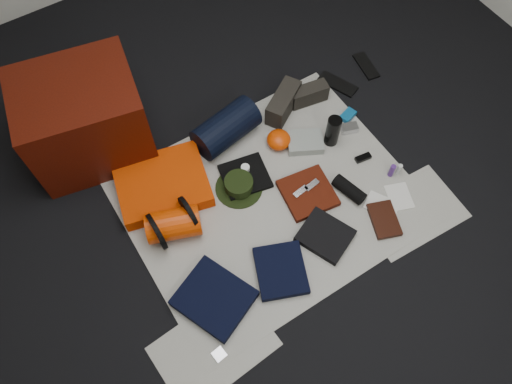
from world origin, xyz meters
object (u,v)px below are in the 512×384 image
water_bottle (333,131)px  compact_camera (349,128)px  stuff_sack (174,224)px  paperback_book (384,220)px  sleeping_pad (163,184)px  red_cabinet (85,119)px  navy_duffel (226,128)px

water_bottle → compact_camera: (0.15, 0.01, -0.09)m
stuff_sack → water_bottle: (1.11, 0.02, 0.02)m
paperback_book → stuff_sack: bearing=171.3°
compact_camera → paperback_book: bearing=-89.9°
sleeping_pad → water_bottle: (1.04, -0.26, 0.06)m
stuff_sack → paperback_book: (1.04, -0.58, -0.07)m
water_bottle → compact_camera: 0.17m
red_cabinet → compact_camera: bearing=-16.9°
water_bottle → compact_camera: bearing=2.1°
water_bottle → paperback_book: (-0.07, -0.61, -0.09)m
stuff_sack → water_bottle: bearing=1.2°
red_cabinet → navy_duffel: 0.82m
navy_duffel → paperback_book: (0.46, -0.98, -0.09)m
navy_duffel → compact_camera: (0.68, -0.36, -0.09)m
stuff_sack → navy_duffel: navy_duffel is taller
sleeping_pad → compact_camera: (1.19, -0.25, -0.03)m
compact_camera → stuff_sack: bearing=-159.1°
red_cabinet → water_bottle: bearing=-19.8°
stuff_sack → compact_camera: 1.26m
water_bottle → navy_duffel: bearing=145.5°
navy_duffel → compact_camera: navy_duffel is taller
navy_duffel → water_bottle: (0.54, -0.37, 0.00)m
sleeping_pad → stuff_sack: bearing=-103.9°
navy_duffel → stuff_sack: bearing=-156.0°
red_cabinet → sleeping_pad: 0.58m
stuff_sack → compact_camera: stuff_sack is taller
water_bottle → paperback_book: bearing=-96.7°
red_cabinet → stuff_sack: (0.14, -0.78, -0.18)m
compact_camera → water_bottle: bearing=-158.3°
sleeping_pad → compact_camera: bearing=-12.0°
paperback_book → compact_camera: bearing=91.2°
red_cabinet → sleeping_pad: size_ratio=1.28×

